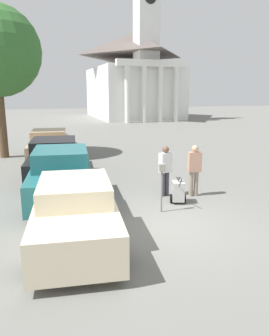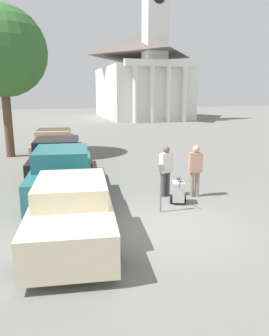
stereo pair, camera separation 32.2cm
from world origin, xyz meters
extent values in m
plane|color=slate|center=(0.00, 0.00, 0.00)|extent=(120.00, 120.00, 0.00)
cube|color=beige|center=(-2.37, 0.12, 0.59)|extent=(2.34, 4.92, 0.82)
cube|color=beige|center=(-2.40, -0.07, 1.23)|extent=(1.79, 2.17, 0.45)
cylinder|color=black|center=(-3.05, 1.68, 0.33)|extent=(0.26, 0.68, 0.66)
cylinder|color=black|center=(-1.33, 1.47, 0.33)|extent=(0.26, 0.68, 0.66)
cylinder|color=black|center=(-3.41, -1.23, 0.33)|extent=(0.26, 0.68, 0.66)
cylinder|color=black|center=(-1.69, -1.45, 0.33)|extent=(0.26, 0.68, 0.66)
cube|color=#23666B|center=(-2.37, 3.37, 0.62)|extent=(2.45, 5.13, 0.85)
cube|color=#23666B|center=(-2.40, 3.18, 1.33)|extent=(1.88, 2.26, 0.58)
cylinder|color=black|center=(-3.09, 5.00, 0.36)|extent=(0.27, 0.73, 0.71)
cylinder|color=black|center=(-1.28, 4.78, 0.36)|extent=(0.27, 0.73, 0.71)
cylinder|color=black|center=(-3.46, 1.97, 0.36)|extent=(0.27, 0.73, 0.71)
cylinder|color=black|center=(-1.65, 1.74, 0.36)|extent=(0.27, 0.73, 0.71)
cube|color=black|center=(-2.37, 6.28, 0.58)|extent=(2.53, 5.21, 0.77)
cube|color=black|center=(-2.40, 6.08, 1.25)|extent=(1.94, 2.30, 0.57)
cylinder|color=black|center=(-3.12, 7.93, 0.36)|extent=(0.27, 0.73, 0.71)
cylinder|color=black|center=(-1.24, 7.70, 0.36)|extent=(0.27, 0.73, 0.71)
cylinder|color=black|center=(-3.50, 4.85, 0.36)|extent=(0.27, 0.73, 0.71)
cylinder|color=black|center=(-1.62, 4.62, 0.36)|extent=(0.27, 0.73, 0.71)
cube|color=tan|center=(-2.37, 9.66, 0.59)|extent=(2.38, 4.90, 0.80)
cube|color=tan|center=(-2.40, 9.48, 1.26)|extent=(1.83, 2.16, 0.53)
cylinder|color=black|center=(-3.08, 11.22, 0.35)|extent=(0.27, 0.72, 0.71)
cylinder|color=black|center=(-1.31, 11.00, 0.35)|extent=(0.27, 0.72, 0.71)
cylinder|color=black|center=(-3.44, 8.32, 0.35)|extent=(0.27, 0.72, 0.71)
cylinder|color=black|center=(-1.67, 8.10, 0.35)|extent=(0.27, 0.72, 0.71)
cylinder|color=slate|center=(0.19, 1.03, 0.60)|extent=(0.05, 0.05, 1.20)
cube|color=gray|center=(0.19, 1.03, 1.31)|extent=(0.18, 0.09, 0.22)
cylinder|color=#3F3F47|center=(0.95, 2.41, 0.41)|extent=(0.14, 0.14, 0.81)
cylinder|color=#3F3F47|center=(0.79, 2.36, 0.41)|extent=(0.14, 0.14, 0.81)
cube|color=silver|center=(0.87, 2.39, 1.13)|extent=(0.47, 0.33, 0.64)
sphere|color=brown|center=(0.87, 2.39, 1.56)|extent=(0.22, 0.22, 0.22)
cylinder|color=gray|center=(1.86, 2.07, 0.41)|extent=(0.14, 0.14, 0.83)
cylinder|color=gray|center=(1.69, 2.10, 0.41)|extent=(0.14, 0.14, 0.83)
cube|color=tan|center=(1.77, 2.09, 1.15)|extent=(0.45, 0.28, 0.65)
sphere|color=tan|center=(1.77, 2.09, 1.59)|extent=(0.22, 0.22, 0.22)
cube|color=#B2B2AD|center=(0.98, 1.59, 0.38)|extent=(0.48, 0.53, 0.60)
cone|color=#59595B|center=(0.98, 1.59, 0.76)|extent=(0.18, 0.18, 0.16)
cylinder|color=#4C4C4C|center=(0.83, 1.15, 0.78)|extent=(0.21, 0.57, 0.43)
cylinder|color=black|center=(0.78, 1.66, 0.14)|extent=(0.13, 0.28, 0.28)
cylinder|color=black|center=(1.18, 1.53, 0.14)|extent=(0.13, 0.28, 0.28)
cube|color=white|center=(9.86, 34.86, 3.16)|extent=(9.61, 13.74, 6.32)
pyramid|color=#564C47|center=(9.86, 34.86, 9.16)|extent=(9.80, 14.02, 2.84)
cylinder|color=white|center=(6.97, 27.39, 3.00)|extent=(0.56, 0.56, 6.00)
cylinder|color=white|center=(8.89, 27.39, 3.00)|extent=(0.56, 0.56, 6.00)
cylinder|color=white|center=(10.82, 27.39, 3.00)|extent=(0.56, 0.56, 6.00)
cylinder|color=white|center=(12.74, 27.39, 3.00)|extent=(0.56, 0.56, 6.00)
cube|color=white|center=(9.86, 27.39, 6.35)|extent=(8.17, 0.70, 0.70)
cube|color=white|center=(9.86, 29.49, 10.66)|extent=(2.40, 2.40, 8.67)
cylinder|color=brown|center=(-4.63, 11.00, 1.71)|extent=(0.44, 0.44, 3.42)
sphere|color=#33662D|center=(-4.63, 11.00, 5.32)|extent=(4.48, 4.48, 4.48)
camera|label=1|loc=(-3.26, -7.23, 3.40)|focal=35.00mm
camera|label=2|loc=(-2.95, -7.33, 3.40)|focal=35.00mm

